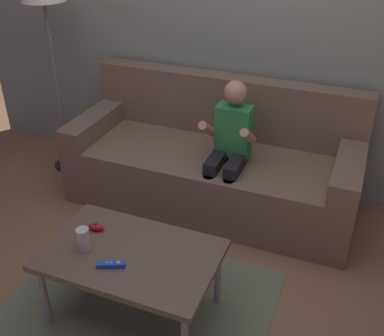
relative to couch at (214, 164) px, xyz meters
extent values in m
plane|color=olive|center=(0.07, -1.03, -0.30)|extent=(9.24, 9.24, 0.00)
cube|color=gray|center=(0.07, 0.39, 0.95)|extent=(4.62, 0.05, 2.50)
cube|color=#75604C|center=(0.00, -0.05, -0.09)|extent=(2.04, 0.80, 0.43)
cube|color=#75604C|center=(0.00, 0.27, 0.35)|extent=(2.04, 0.16, 0.45)
cube|color=#75604C|center=(-0.93, -0.05, 0.20)|extent=(0.18, 0.80, 0.15)
cube|color=#75604C|center=(0.93, -0.05, 0.20)|extent=(0.18, 0.80, 0.15)
cylinder|color=black|center=(0.10, -0.38, -0.09)|extent=(0.08, 0.08, 0.43)
cylinder|color=black|center=(0.23, -0.38, -0.09)|extent=(0.08, 0.08, 0.43)
cube|color=black|center=(0.10, -0.24, 0.17)|extent=(0.09, 0.29, 0.09)
cube|color=black|center=(0.23, -0.24, 0.17)|extent=(0.09, 0.29, 0.09)
cube|color=#33934C|center=(0.16, -0.09, 0.34)|extent=(0.23, 0.14, 0.35)
cylinder|color=tan|center=(0.03, -0.22, 0.38)|extent=(0.06, 0.25, 0.20)
cylinder|color=tan|center=(0.30, -0.22, 0.38)|extent=(0.06, 0.25, 0.20)
sphere|color=tan|center=(0.16, -0.09, 0.61)|extent=(0.15, 0.15, 0.15)
cube|color=brown|center=(-0.03, -1.21, 0.10)|extent=(0.89, 0.58, 0.04)
cylinder|color=gray|center=(-0.42, -1.45, -0.11)|extent=(0.04, 0.04, 0.39)
cylinder|color=gray|center=(-0.42, -0.97, -0.11)|extent=(0.04, 0.04, 0.39)
cylinder|color=gray|center=(0.37, -0.97, -0.11)|extent=(0.04, 0.04, 0.39)
cube|color=#6B7A5B|center=(-0.03, -1.21, -0.30)|extent=(1.44, 1.22, 0.01)
cube|color=blue|center=(-0.07, -1.34, 0.13)|extent=(0.14, 0.09, 0.02)
cylinder|color=#99999E|center=(-0.03, -1.32, 0.15)|extent=(0.02, 0.02, 0.00)
cylinder|color=silver|center=(-0.06, -1.34, 0.15)|extent=(0.01, 0.01, 0.00)
cylinder|color=silver|center=(-0.08, -1.34, 0.15)|extent=(0.01, 0.01, 0.00)
ellipsoid|color=red|center=(-0.29, -1.12, 0.14)|extent=(0.10, 0.06, 0.04)
cylinder|color=#4C4C51|center=(-0.29, -1.12, 0.17)|extent=(0.02, 0.02, 0.01)
cylinder|color=silver|center=(-0.26, -1.27, 0.18)|extent=(0.07, 0.07, 0.12)
cylinder|color=black|center=(-1.31, 0.01, -0.29)|extent=(0.24, 0.24, 0.02)
cylinder|color=slate|center=(-1.31, 0.01, 0.38)|extent=(0.03, 0.03, 1.33)
camera|label=1|loc=(0.94, -2.78, 1.70)|focal=43.45mm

